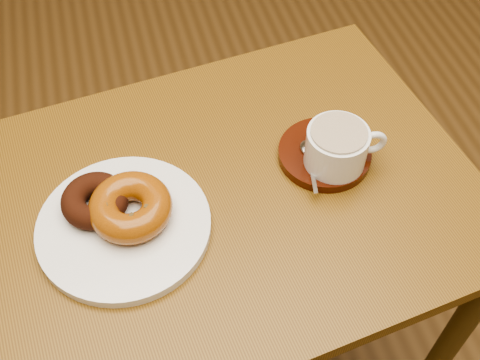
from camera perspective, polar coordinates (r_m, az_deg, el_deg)
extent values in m
plane|color=brown|center=(1.55, 7.79, -11.22)|extent=(6.00, 6.00, 0.00)
cube|color=brown|center=(0.88, -1.26, -1.61)|extent=(0.79, 0.63, 0.03)
cylinder|color=#473414|center=(1.19, 18.83, -15.02)|extent=(0.04, 0.04, 0.65)
cylinder|color=#473414|center=(1.29, -18.78, -7.19)|extent=(0.04, 0.04, 0.65)
cylinder|color=#473414|center=(1.37, 8.08, 1.39)|extent=(0.04, 0.04, 0.65)
cylinder|color=white|center=(0.84, -10.94, -4.33)|extent=(0.32, 0.32, 0.01)
torus|color=#33140A|center=(0.85, -13.60, -1.90)|extent=(0.12, 0.12, 0.03)
torus|color=#914C0F|center=(0.82, -10.34, -2.54)|extent=(0.13, 0.13, 0.04)
cube|color=#443316|center=(0.81, -8.02, -1.29)|extent=(0.01, 0.01, 0.00)
cube|color=#443316|center=(0.82, -8.64, -0.32)|extent=(0.01, 0.01, 0.00)
cube|color=#443316|center=(0.83, -9.83, 0.17)|extent=(0.01, 0.01, 0.00)
cube|color=#443316|center=(0.83, -11.21, 0.04)|extent=(0.01, 0.01, 0.00)
cube|color=#443316|center=(0.83, -12.39, -0.66)|extent=(0.01, 0.01, 0.00)
cube|color=#443316|center=(0.82, -13.00, -1.73)|extent=(0.01, 0.01, 0.00)
cube|color=#443316|center=(0.81, -12.83, -2.85)|extent=(0.01, 0.01, 0.00)
cube|color=#443316|center=(0.79, -11.91, -3.67)|extent=(0.01, 0.01, 0.00)
cube|color=#443316|center=(0.79, -10.52, -3.89)|extent=(0.01, 0.01, 0.00)
cube|color=#443316|center=(0.79, -9.12, -3.43)|extent=(0.01, 0.01, 0.00)
cube|color=#443316|center=(0.80, -8.19, -2.45)|extent=(0.01, 0.01, 0.00)
cylinder|color=#381207|center=(0.92, 8.01, 2.47)|extent=(0.16, 0.16, 0.01)
cylinder|color=white|center=(0.88, 9.12, 3.06)|extent=(0.09, 0.09, 0.06)
cylinder|color=brown|center=(0.85, 9.39, 4.46)|extent=(0.08, 0.08, 0.00)
torus|color=white|center=(0.89, 12.46, 3.50)|extent=(0.04, 0.02, 0.04)
ellipsoid|color=silver|center=(0.91, 6.44, 3.03)|extent=(0.02, 0.03, 0.01)
cube|color=silver|center=(0.88, 6.83, 0.83)|extent=(0.02, 0.08, 0.00)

